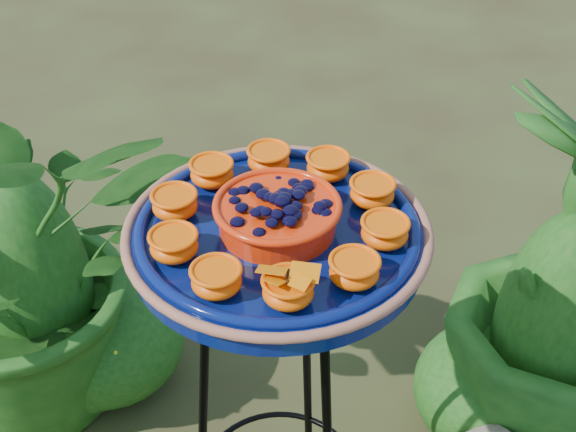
% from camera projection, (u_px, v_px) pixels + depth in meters
% --- Properties ---
extents(tripod_stand, '(0.40, 0.40, 0.88)m').
position_uv_depth(tripod_stand, '(279.00, 400.00, 1.43)').
color(tripod_stand, black).
rests_on(tripod_stand, ground).
extents(feeder_dish, '(0.55, 0.55, 0.10)m').
position_uv_depth(feeder_dish, '(277.00, 230.00, 1.20)').
color(feeder_dish, '#071352').
rests_on(feeder_dish, tripod_stand).
extents(shrub_back_left, '(1.01, 0.95, 0.89)m').
position_uv_depth(shrub_back_left, '(25.00, 258.00, 1.88)').
color(shrub_back_left, '#154612').
rests_on(shrub_back_left, ground).
extents(shrub_back_right, '(0.60, 0.60, 0.93)m').
position_uv_depth(shrub_back_right, '(567.00, 291.00, 1.76)').
color(shrub_back_right, '#154612').
rests_on(shrub_back_right, ground).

